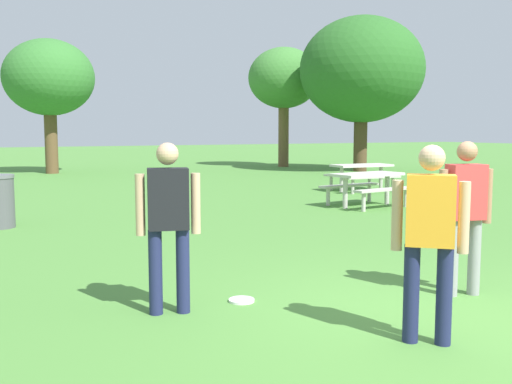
# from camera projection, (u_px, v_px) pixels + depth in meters

# --- Properties ---
(ground_plane) EXTENTS (120.00, 120.00, 0.00)m
(ground_plane) POSITION_uv_depth(u_px,v_px,m) (446.00, 321.00, 5.42)
(ground_plane) COLOR #4C8438
(person_thrower) EXTENTS (0.59, 0.31, 1.64)m
(person_thrower) POSITION_uv_depth(u_px,v_px,m) (168.00, 216.00, 5.56)
(person_thrower) COLOR #1E234C
(person_thrower) RESTS_ON ground
(person_catcher) EXTENTS (0.59, 0.31, 1.64)m
(person_catcher) POSITION_uv_depth(u_px,v_px,m) (465.00, 208.00, 6.19)
(person_catcher) COLOR gray
(person_catcher) RESTS_ON ground
(person_bystander) EXTENTS (0.48, 0.43, 1.64)m
(person_bystander) POSITION_uv_depth(u_px,v_px,m) (430.00, 231.00, 4.77)
(person_bystander) COLOR #1E234C
(person_bystander) RESTS_ON ground
(frisbee) EXTENTS (0.27, 0.27, 0.03)m
(frisbee) POSITION_uv_depth(u_px,v_px,m) (242.00, 300.00, 6.04)
(frisbee) COLOR white
(frisbee) RESTS_ON ground
(picnic_table_near) EXTENTS (1.86, 1.61, 0.77)m
(picnic_table_near) POSITION_uv_depth(u_px,v_px,m) (367.00, 182.00, 13.48)
(picnic_table_near) COLOR beige
(picnic_table_near) RESTS_ON ground
(picnic_table_far) EXTENTS (1.80, 1.54, 0.77)m
(picnic_table_far) POSITION_uv_depth(u_px,v_px,m) (362.00, 172.00, 16.86)
(picnic_table_far) COLOR beige
(picnic_table_far) RESTS_ON ground
(tree_tall_left) EXTENTS (3.55, 3.55, 5.34)m
(tree_tall_left) POSITION_uv_depth(u_px,v_px,m) (49.00, 79.00, 23.34)
(tree_tall_left) COLOR brown
(tree_tall_left) RESTS_ON ground
(tree_broad_center) EXTENTS (3.36, 3.36, 5.62)m
(tree_broad_center) POSITION_uv_depth(u_px,v_px,m) (284.00, 79.00, 27.71)
(tree_broad_center) COLOR brown
(tree_broad_center) RESTS_ON ground
(tree_far_right) EXTENTS (5.19, 5.19, 6.46)m
(tree_far_right) POSITION_uv_depth(u_px,v_px,m) (362.00, 70.00, 24.57)
(tree_far_right) COLOR #4C3823
(tree_far_right) RESTS_ON ground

